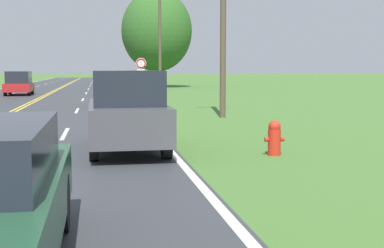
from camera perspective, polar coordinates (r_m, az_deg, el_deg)
The scene contains 9 objects.
fire_hydrant at distance 12.22m, azimuth 8.78°, elevation -1.45°, with size 0.45×0.29×0.80m.
traffic_sign at distance 30.69m, azimuth -5.45°, elevation 5.86°, with size 0.60×0.10×2.57m.
utility_pole_midground at distance 21.65m, azimuth 3.35°, elevation 12.85°, with size 1.80×0.24×8.83m.
utility_pole_far at distance 43.46m, azimuth -3.44°, elevation 8.98°, with size 1.80×0.24×8.27m.
tree_mid_treeline at distance 63.62m, azimuth -5.20°, elevation 9.86°, with size 4.53×4.53×8.99m.
tree_right_cluster at distance 56.44m, azimuth -3.78°, elevation 9.87°, with size 7.32×7.32×10.07m.
car_dark_grey_suv_approaching at distance 12.83m, azimuth -7.01°, elevation 1.59°, with size 1.78×4.42×1.91m.
car_maroon_sedan_mid_near at distance 27.73m, azimuth -8.00°, elevation 3.29°, with size 1.84×4.22×1.32m.
car_red_van_mid_far at distance 41.76m, azimuth -17.98°, elevation 4.20°, with size 1.98×4.19×1.76m.
Camera 1 is at (3.89, 0.16, 1.96)m, focal length 50.00 mm.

